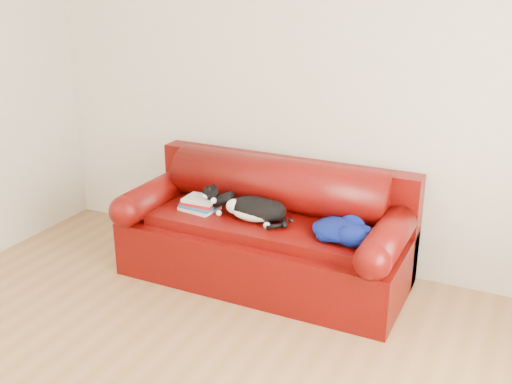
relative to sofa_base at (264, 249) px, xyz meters
The scene contains 6 objects.
room_shell 2.07m from the sofa_base, 82.15° to the right, with size 4.52×4.02×2.61m.
sofa_base is the anchor object (origin of this frame).
sofa_back 0.39m from the sofa_base, 90.00° to the left, with size 2.10×1.01×0.88m.
book_stack 0.59m from the sofa_base, behind, with size 0.29×0.24×0.10m.
cat 0.36m from the sofa_base, 112.18° to the right, with size 0.61×0.25×0.22m.
blanket 0.70m from the sofa_base, ahead, with size 0.47×0.44×0.14m.
Camera 1 is at (1.64, -2.18, 2.19)m, focal length 42.00 mm.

